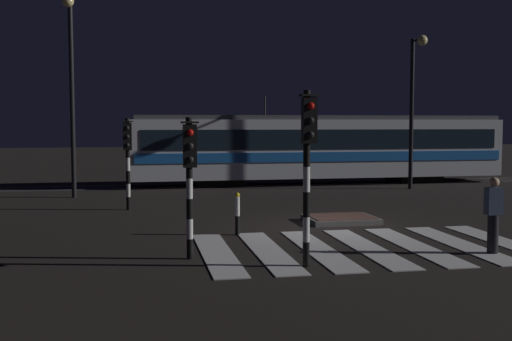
{
  "coord_description": "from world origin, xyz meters",
  "views": [
    {
      "loc": [
        -5.4,
        -16.43,
        2.91
      ],
      "look_at": [
        -1.46,
        2.95,
        1.4
      ],
      "focal_mm": 44.05,
      "sensor_mm": 36.0,
      "label": 1
    }
  ],
  "objects_px": {
    "street_lamp_trackside_right": "(415,92)",
    "bollard_island_edge": "(237,214)",
    "tram": "(319,147)",
    "street_lamp_trackside_left": "(71,74)",
    "pedestrian_waiting_at_kerb": "(493,215)",
    "traffic_light_corner_near_left": "(190,166)",
    "traffic_light_kerb_mid_left": "(308,151)",
    "traffic_light_corner_far_left": "(128,150)"
  },
  "relations": [
    {
      "from": "street_lamp_trackside_right",
      "to": "bollard_island_edge",
      "type": "relative_size",
      "value": 5.93
    },
    {
      "from": "street_lamp_trackside_right",
      "to": "tram",
      "type": "bearing_deg",
      "value": 134.33
    },
    {
      "from": "street_lamp_trackside_left",
      "to": "pedestrian_waiting_at_kerb",
      "type": "relative_size",
      "value": 4.43
    },
    {
      "from": "bollard_island_edge",
      "to": "tram",
      "type": "bearing_deg",
      "value": 64.26
    },
    {
      "from": "traffic_light_corner_near_left",
      "to": "street_lamp_trackside_right",
      "type": "relative_size",
      "value": 0.46
    },
    {
      "from": "street_lamp_trackside_left",
      "to": "traffic_light_kerb_mid_left",
      "type": "bearing_deg",
      "value": -66.69
    },
    {
      "from": "traffic_light_kerb_mid_left",
      "to": "street_lamp_trackside_right",
      "type": "relative_size",
      "value": 0.54
    },
    {
      "from": "traffic_light_kerb_mid_left",
      "to": "bollard_island_edge",
      "type": "bearing_deg",
      "value": 100.9
    },
    {
      "from": "traffic_light_corner_far_left",
      "to": "street_lamp_trackside_left",
      "type": "height_order",
      "value": "street_lamp_trackside_left"
    },
    {
      "from": "street_lamp_trackside_right",
      "to": "bollard_island_edge",
      "type": "distance_m",
      "value": 13.86
    },
    {
      "from": "traffic_light_corner_near_left",
      "to": "pedestrian_waiting_at_kerb",
      "type": "height_order",
      "value": "traffic_light_corner_near_left"
    },
    {
      "from": "traffic_light_corner_far_left",
      "to": "street_lamp_trackside_left",
      "type": "bearing_deg",
      "value": 118.45
    },
    {
      "from": "pedestrian_waiting_at_kerb",
      "to": "bollard_island_edge",
      "type": "bearing_deg",
      "value": 146.26
    },
    {
      "from": "traffic_light_corner_near_left",
      "to": "pedestrian_waiting_at_kerb",
      "type": "relative_size",
      "value": 1.77
    },
    {
      "from": "traffic_light_corner_far_left",
      "to": "bollard_island_edge",
      "type": "xyz_separation_m",
      "value": [
        2.77,
        -5.26,
        -1.46
      ]
    },
    {
      "from": "traffic_light_kerb_mid_left",
      "to": "bollard_island_edge",
      "type": "relative_size",
      "value": 3.2
    },
    {
      "from": "traffic_light_corner_near_left",
      "to": "traffic_light_corner_far_left",
      "type": "distance_m",
      "value": 8.08
    },
    {
      "from": "traffic_light_corner_near_left",
      "to": "bollard_island_edge",
      "type": "distance_m",
      "value": 3.41
    },
    {
      "from": "traffic_light_kerb_mid_left",
      "to": "traffic_light_corner_far_left",
      "type": "distance_m",
      "value": 9.83
    },
    {
      "from": "bollard_island_edge",
      "to": "pedestrian_waiting_at_kerb",
      "type": "bearing_deg",
      "value": -33.74
    },
    {
      "from": "traffic_light_corner_far_left",
      "to": "tram",
      "type": "relative_size",
      "value": 0.17
    },
    {
      "from": "tram",
      "to": "pedestrian_waiting_at_kerb",
      "type": "relative_size",
      "value": 10.47
    },
    {
      "from": "tram",
      "to": "bollard_island_edge",
      "type": "height_order",
      "value": "tram"
    },
    {
      "from": "traffic_light_corner_far_left",
      "to": "traffic_light_corner_near_left",
      "type": "bearing_deg",
      "value": -80.82
    },
    {
      "from": "street_lamp_trackside_left",
      "to": "bollard_island_edge",
      "type": "height_order",
      "value": "street_lamp_trackside_left"
    },
    {
      "from": "traffic_light_corner_far_left",
      "to": "pedestrian_waiting_at_kerb",
      "type": "height_order",
      "value": "traffic_light_corner_far_left"
    },
    {
      "from": "traffic_light_corner_far_left",
      "to": "street_lamp_trackside_right",
      "type": "xyz_separation_m",
      "value": [
        12.19,
        4.22,
        2.21
      ]
    },
    {
      "from": "traffic_light_kerb_mid_left",
      "to": "tram",
      "type": "height_order",
      "value": "tram"
    },
    {
      "from": "traffic_light_corner_far_left",
      "to": "bollard_island_edge",
      "type": "distance_m",
      "value": 6.13
    },
    {
      "from": "traffic_light_corner_near_left",
      "to": "tram",
      "type": "bearing_deg",
      "value": 63.74
    },
    {
      "from": "street_lamp_trackside_left",
      "to": "street_lamp_trackside_right",
      "type": "bearing_deg",
      "value": 1.57
    },
    {
      "from": "traffic_light_corner_near_left",
      "to": "street_lamp_trackside_left",
      "type": "relative_size",
      "value": 0.4
    },
    {
      "from": "traffic_light_corner_near_left",
      "to": "street_lamp_trackside_left",
      "type": "bearing_deg",
      "value": 105.9
    },
    {
      "from": "traffic_light_corner_far_left",
      "to": "pedestrian_waiting_at_kerb",
      "type": "bearing_deg",
      "value": -47.68
    },
    {
      "from": "traffic_light_kerb_mid_left",
      "to": "traffic_light_corner_near_left",
      "type": "bearing_deg",
      "value": 152.01
    },
    {
      "from": "traffic_light_kerb_mid_left",
      "to": "traffic_light_corner_near_left",
      "type": "height_order",
      "value": "traffic_light_kerb_mid_left"
    },
    {
      "from": "traffic_light_corner_far_left",
      "to": "street_lamp_trackside_right",
      "type": "distance_m",
      "value": 13.09
    },
    {
      "from": "traffic_light_corner_near_left",
      "to": "street_lamp_trackside_right",
      "type": "height_order",
      "value": "street_lamp_trackside_right"
    },
    {
      "from": "street_lamp_trackside_right",
      "to": "pedestrian_waiting_at_kerb",
      "type": "xyz_separation_m",
      "value": [
        -4.26,
        -12.93,
        -3.35
      ]
    },
    {
      "from": "street_lamp_trackside_right",
      "to": "pedestrian_waiting_at_kerb",
      "type": "bearing_deg",
      "value": -108.23
    },
    {
      "from": "street_lamp_trackside_left",
      "to": "pedestrian_waiting_at_kerb",
      "type": "height_order",
      "value": "street_lamp_trackside_left"
    },
    {
      "from": "traffic_light_corner_far_left",
      "to": "pedestrian_waiting_at_kerb",
      "type": "distance_m",
      "value": 11.83
    }
  ]
}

